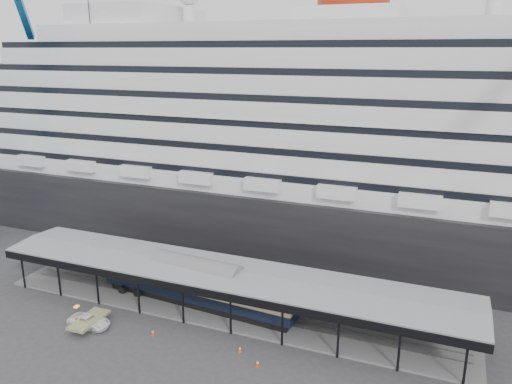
% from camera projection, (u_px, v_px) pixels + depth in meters
% --- Properties ---
extents(ground, '(200.00, 200.00, 0.00)m').
position_uv_depth(ground, '(203.00, 332.00, 53.63)').
color(ground, '#333335').
rests_on(ground, ground).
extents(cruise_ship, '(130.00, 30.00, 43.90)m').
position_uv_depth(cruise_ship, '(296.00, 123.00, 77.10)').
color(cruise_ship, black).
rests_on(cruise_ship, ground).
extents(platform_canopy, '(56.00, 9.18, 5.30)m').
position_uv_depth(platform_canopy, '(223.00, 292.00, 57.44)').
color(platform_canopy, slate).
rests_on(platform_canopy, ground).
extents(port_truck, '(4.78, 2.27, 1.32)m').
position_uv_depth(port_truck, '(89.00, 321.00, 54.54)').
color(port_truck, white).
rests_on(port_truck, ground).
extents(pullman_carriage, '(25.13, 5.11, 24.51)m').
position_uv_depth(pullman_carriage, '(197.00, 283.00, 58.44)').
color(pullman_carriage, black).
rests_on(pullman_carriage, ground).
extents(traffic_cone_left, '(0.35, 0.35, 0.66)m').
position_uv_depth(traffic_cone_left, '(153.00, 332.00, 52.99)').
color(traffic_cone_left, '#DA3E0C').
rests_on(traffic_cone_left, ground).
extents(traffic_cone_mid, '(0.46, 0.46, 0.67)m').
position_uv_depth(traffic_cone_mid, '(240.00, 349.00, 50.06)').
color(traffic_cone_mid, '#DA550C').
rests_on(traffic_cone_mid, ground).
extents(traffic_cone_right, '(0.39, 0.39, 0.70)m').
position_uv_depth(traffic_cone_right, '(258.00, 363.00, 47.76)').
color(traffic_cone_right, '#EA430D').
rests_on(traffic_cone_right, ground).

